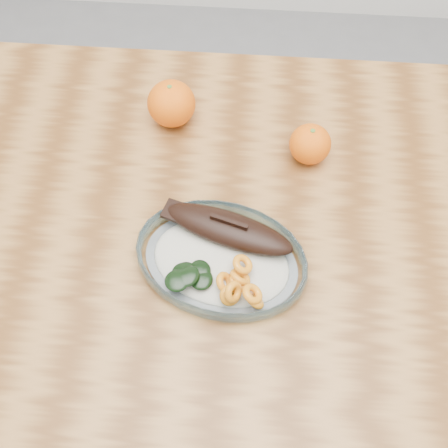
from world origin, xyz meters
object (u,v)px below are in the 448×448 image
object	(u,v)px
orange_right	(310,144)
plated_meal	(221,258)
dining_table	(227,257)
orange_left	(171,104)

from	to	relation	value
orange_right	plated_meal	bearing A→B (deg)	-121.69
plated_meal	orange_right	xyz separation A→B (m)	(0.13, 0.22, 0.02)
dining_table	plated_meal	xyz separation A→B (m)	(-0.01, -0.06, 0.12)
orange_right	dining_table	bearing A→B (deg)	-130.04
plated_meal	orange_left	bearing A→B (deg)	123.67
dining_table	orange_right	world-z (taller)	orange_right
orange_left	orange_right	xyz separation A→B (m)	(0.24, -0.07, -0.01)
orange_left	plated_meal	bearing A→B (deg)	-69.02
dining_table	orange_left	xyz separation A→B (m)	(-0.11, 0.22, 0.14)
dining_table	orange_right	size ratio (longest dim) A/B	17.02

